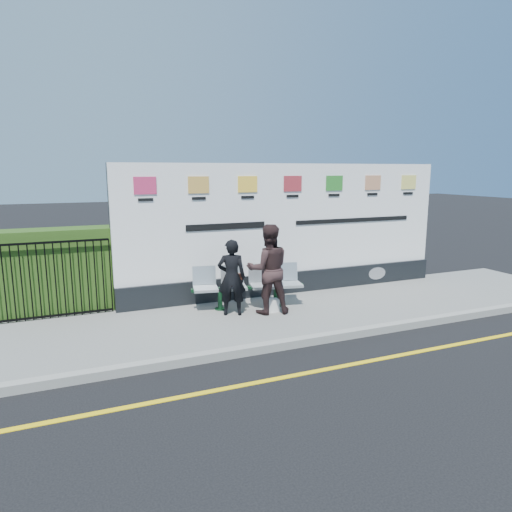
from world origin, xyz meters
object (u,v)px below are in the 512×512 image
(billboard, at_px, (290,238))
(woman_right, at_px, (268,269))
(bench, at_px, (248,296))
(woman_left, at_px, (232,277))

(billboard, xyz_separation_m, woman_right, (-1.14, -1.28, -0.40))
(billboard, bearing_deg, woman_right, -131.55)
(bench, bearing_deg, woman_right, -51.35)
(billboard, relative_size, bench, 3.52)
(bench, bearing_deg, woman_left, -135.93)
(billboard, distance_m, bench, 1.92)
(woman_left, relative_size, woman_right, 0.84)
(woman_left, height_order, woman_right, woman_right)
(billboard, distance_m, woman_left, 2.24)
(billboard, relative_size, woman_right, 4.43)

